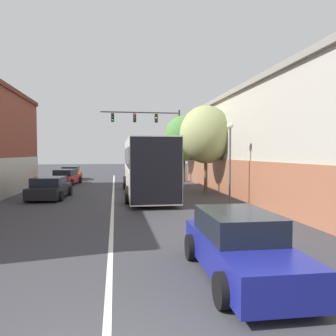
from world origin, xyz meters
TOP-DOWN VIEW (x-y plane):
  - lane_center_line at (0.00, 15.51)m, footprint 0.14×43.02m
  - building_right_storefront at (12.31, 16.52)m, footprint 10.09×24.92m
  - bus at (2.18, 17.67)m, footprint 3.04×12.21m
  - hatchback_foreground at (2.90, 2.98)m, footprint 1.98×4.41m
  - parked_car_left_near at (-4.40, 31.23)m, footprint 1.97×4.66m
  - parked_car_left_mid at (-3.82, 16.83)m, footprint 2.29×4.38m
  - parked_car_left_far at (-4.11, 25.74)m, footprint 2.37×4.85m
  - traffic_signal_gantry at (3.84, 27.01)m, footprint 7.50×0.36m
  - street_lamp at (6.23, 12.84)m, footprint 0.36×0.36m
  - street_tree_near at (6.40, 18.18)m, footprint 3.66×3.30m
  - street_tree_far at (6.73, 26.93)m, footprint 3.99×3.59m

SIDE VIEW (x-z plane):
  - lane_center_line at x=0.00m, z-range 0.00..0.01m
  - parked_car_left_mid at x=-3.82m, z-range -0.03..1.30m
  - parked_car_left_far at x=-4.11m, z-range -0.03..1.33m
  - parked_car_left_near at x=-4.40m, z-range -0.03..1.37m
  - hatchback_foreground at x=2.90m, z-range -0.04..1.40m
  - bus at x=2.18m, z-range 0.22..3.86m
  - street_lamp at x=6.23m, z-range 0.58..4.99m
  - building_right_storefront at x=12.31m, z-range 0.13..6.88m
  - street_tree_near at x=6.40m, z-range 1.02..7.11m
  - street_tree_far at x=6.73m, z-range 1.00..7.40m
  - traffic_signal_gantry at x=3.84m, z-range 1.65..8.55m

